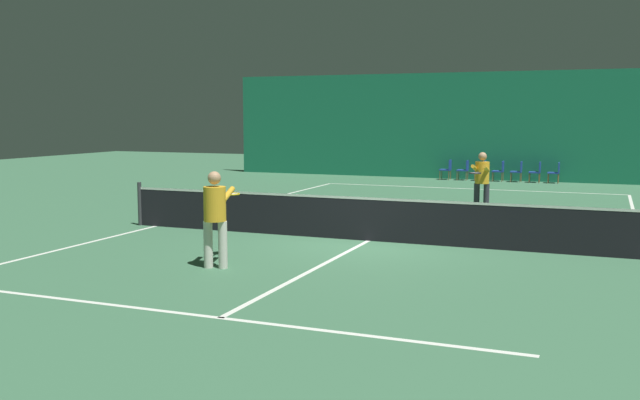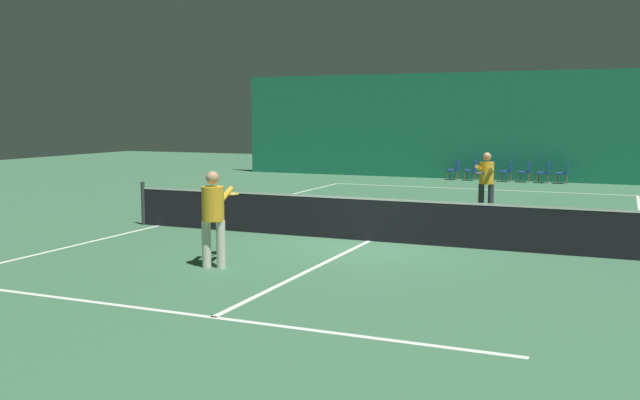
{
  "view_description": "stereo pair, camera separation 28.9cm",
  "coord_description": "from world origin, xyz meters",
  "px_view_note": "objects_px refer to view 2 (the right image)",
  "views": [
    {
      "loc": [
        4.74,
        -14.54,
        2.71
      ],
      "look_at": [
        -0.67,
        -1.16,
        0.99
      ],
      "focal_mm": 40.0,
      "sensor_mm": 36.0,
      "label": 1
    },
    {
      "loc": [
        5.0,
        -14.43,
        2.71
      ],
      "look_at": [
        -0.67,
        -1.16,
        0.99
      ],
      "focal_mm": 40.0,
      "sensor_mm": 36.0,
      "label": 2
    }
  ],
  "objects_px": {
    "courtside_chair_2": "(490,169)",
    "player_far": "(486,178)",
    "player_near": "(214,211)",
    "courtside_chair_5": "(545,171)",
    "tennis_net": "(369,218)",
    "courtside_chair_1": "(472,169)",
    "courtside_chair_3": "(508,170)",
    "courtside_chair_6": "(564,172)",
    "courtside_chair_4": "(526,170)",
    "courtside_chair_0": "(455,168)"
  },
  "relations": [
    {
      "from": "courtside_chair_2",
      "to": "player_far",
      "type": "bearing_deg",
      "value": 9.12
    },
    {
      "from": "player_near",
      "to": "courtside_chair_2",
      "type": "height_order",
      "value": "player_near"
    },
    {
      "from": "player_near",
      "to": "courtside_chair_5",
      "type": "relative_size",
      "value": 2.06
    },
    {
      "from": "tennis_net",
      "to": "courtside_chair_2",
      "type": "relative_size",
      "value": 14.29
    },
    {
      "from": "player_near",
      "to": "courtside_chair_1",
      "type": "height_order",
      "value": "player_near"
    },
    {
      "from": "courtside_chair_2",
      "to": "courtside_chair_3",
      "type": "height_order",
      "value": "same"
    },
    {
      "from": "courtside_chair_3",
      "to": "courtside_chair_6",
      "type": "distance_m",
      "value": 2.19
    },
    {
      "from": "tennis_net",
      "to": "courtside_chair_2",
      "type": "height_order",
      "value": "tennis_net"
    },
    {
      "from": "player_near",
      "to": "courtside_chair_6",
      "type": "xyz_separation_m",
      "value": [
        4.52,
        19.0,
        -0.52
      ]
    },
    {
      "from": "courtside_chair_2",
      "to": "courtside_chair_4",
      "type": "distance_m",
      "value": 1.46
    },
    {
      "from": "player_far",
      "to": "courtside_chair_5",
      "type": "xyz_separation_m",
      "value": [
        0.57,
        10.07,
        -0.51
      ]
    },
    {
      "from": "courtside_chair_5",
      "to": "player_near",
      "type": "bearing_deg",
      "value": -11.29
    },
    {
      "from": "player_far",
      "to": "courtside_chair_1",
      "type": "height_order",
      "value": "player_far"
    },
    {
      "from": "courtside_chair_4",
      "to": "courtside_chair_3",
      "type": "bearing_deg",
      "value": -90.0
    },
    {
      "from": "player_far",
      "to": "courtside_chair_4",
      "type": "height_order",
      "value": "player_far"
    },
    {
      "from": "courtside_chair_2",
      "to": "courtside_chair_3",
      "type": "distance_m",
      "value": 0.73
    },
    {
      "from": "tennis_net",
      "to": "player_far",
      "type": "bearing_deg",
      "value": 73.75
    },
    {
      "from": "tennis_net",
      "to": "player_far",
      "type": "height_order",
      "value": "player_far"
    },
    {
      "from": "tennis_net",
      "to": "courtside_chair_4",
      "type": "xyz_separation_m",
      "value": [
        1.39,
        15.38,
        -0.03
      ]
    },
    {
      "from": "courtside_chair_2",
      "to": "player_near",
      "type": "bearing_deg",
      "value": -4.83
    },
    {
      "from": "tennis_net",
      "to": "courtside_chair_0",
      "type": "xyz_separation_m",
      "value": [
        -1.53,
        15.38,
        -0.03
      ]
    },
    {
      "from": "courtside_chair_1",
      "to": "courtside_chair_5",
      "type": "xyz_separation_m",
      "value": [
        2.92,
        0.0,
        0.0
      ]
    },
    {
      "from": "courtside_chair_1",
      "to": "courtside_chair_4",
      "type": "xyz_separation_m",
      "value": [
        2.19,
        0.0,
        0.0
      ]
    },
    {
      "from": "courtside_chair_5",
      "to": "courtside_chair_3",
      "type": "bearing_deg",
      "value": -90.0
    },
    {
      "from": "courtside_chair_3",
      "to": "courtside_chair_5",
      "type": "xyz_separation_m",
      "value": [
        1.46,
        0.0,
        0.0
      ]
    },
    {
      "from": "courtside_chair_3",
      "to": "courtside_chair_4",
      "type": "bearing_deg",
      "value": 90.0
    },
    {
      "from": "courtside_chair_5",
      "to": "player_far",
      "type": "bearing_deg",
      "value": -3.24
    },
    {
      "from": "courtside_chair_3",
      "to": "tennis_net",
      "type": "bearing_deg",
      "value": -2.46
    },
    {
      "from": "courtside_chair_3",
      "to": "player_far",
      "type": "bearing_deg",
      "value": 5.03
    },
    {
      "from": "courtside_chair_4",
      "to": "courtside_chair_5",
      "type": "distance_m",
      "value": 0.73
    },
    {
      "from": "player_near",
      "to": "courtside_chair_4",
      "type": "distance_m",
      "value": 19.25
    },
    {
      "from": "player_near",
      "to": "courtside_chair_1",
      "type": "distance_m",
      "value": 19.02
    },
    {
      "from": "tennis_net",
      "to": "courtside_chair_5",
      "type": "xyz_separation_m",
      "value": [
        2.12,
        15.38,
        -0.03
      ]
    },
    {
      "from": "courtside_chair_1",
      "to": "courtside_chair_3",
      "type": "xyz_separation_m",
      "value": [
        1.46,
        0.0,
        0.0
      ]
    },
    {
      "from": "courtside_chair_5",
      "to": "courtside_chair_1",
      "type": "bearing_deg",
      "value": -90.0
    },
    {
      "from": "tennis_net",
      "to": "player_near",
      "type": "xyz_separation_m",
      "value": [
        -1.68,
        -3.62,
        0.5
      ]
    },
    {
      "from": "tennis_net",
      "to": "courtside_chair_6",
      "type": "distance_m",
      "value": 15.64
    },
    {
      "from": "player_near",
      "to": "courtside_chair_5",
      "type": "height_order",
      "value": "player_near"
    },
    {
      "from": "courtside_chair_0",
      "to": "player_far",
      "type": "bearing_deg",
      "value": 16.98
    },
    {
      "from": "courtside_chair_0",
      "to": "courtside_chair_3",
      "type": "height_order",
      "value": "same"
    },
    {
      "from": "player_near",
      "to": "courtside_chair_0",
      "type": "relative_size",
      "value": 2.06
    },
    {
      "from": "courtside_chair_3",
      "to": "courtside_chair_4",
      "type": "height_order",
      "value": "same"
    },
    {
      "from": "player_far",
      "to": "courtside_chair_6",
      "type": "relative_size",
      "value": 2.03
    },
    {
      "from": "player_near",
      "to": "courtside_chair_4",
      "type": "bearing_deg",
      "value": -21.54
    },
    {
      "from": "player_near",
      "to": "courtside_chair_1",
      "type": "bearing_deg",
      "value": -15.02
    },
    {
      "from": "player_near",
      "to": "courtside_chair_2",
      "type": "relative_size",
      "value": 2.06
    },
    {
      "from": "player_far",
      "to": "courtside_chair_3",
      "type": "xyz_separation_m",
      "value": [
        -0.89,
        10.07,
        -0.51
      ]
    },
    {
      "from": "courtside_chair_4",
      "to": "courtside_chair_6",
      "type": "relative_size",
      "value": 1.0
    },
    {
      "from": "courtside_chair_2",
      "to": "courtside_chair_3",
      "type": "xyz_separation_m",
      "value": [
        0.73,
        0.0,
        0.0
      ]
    },
    {
      "from": "courtside_chair_0",
      "to": "courtside_chair_6",
      "type": "distance_m",
      "value": 4.37
    }
  ]
}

